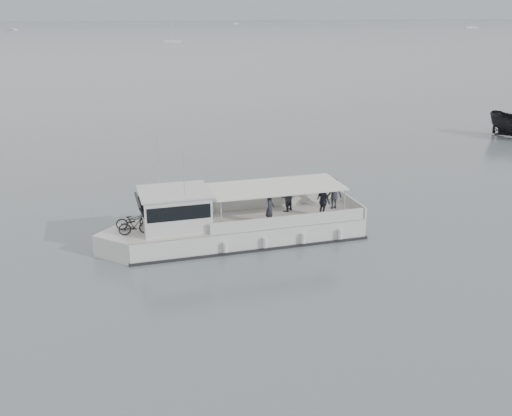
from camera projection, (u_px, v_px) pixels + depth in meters
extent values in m
plane|color=#505A5E|center=(187.00, 220.00, 30.24)|extent=(1400.00, 1400.00, 0.00)
cube|color=#939EA8|center=(111.00, 5.00, 538.78)|extent=(1400.00, 90.00, 28.00)
cube|color=silver|center=(246.00, 232.00, 27.48)|extent=(11.34, 3.48, 1.22)
cube|color=silver|center=(128.00, 245.00, 25.99)|extent=(3.04, 3.04, 1.22)
cube|color=beige|center=(246.00, 220.00, 27.28)|extent=(11.34, 3.48, 0.06)
cube|color=black|center=(246.00, 239.00, 27.60)|extent=(11.53, 3.60, 0.17)
cube|color=silver|center=(270.00, 202.00, 28.93)|extent=(7.48, 0.42, 0.56)
cube|color=silver|center=(289.00, 221.00, 26.32)|extent=(7.48, 0.42, 0.56)
cube|color=silver|center=(352.00, 204.00, 28.66)|extent=(0.22, 2.99, 0.56)
cube|color=silver|center=(175.00, 210.00, 26.11)|extent=(3.10, 2.65, 1.68)
cube|color=black|center=(143.00, 210.00, 25.68)|extent=(0.63, 2.36, 1.08)
cube|color=black|center=(175.00, 204.00, 26.01)|extent=(2.91, 2.68, 0.65)
cube|color=silver|center=(174.00, 192.00, 25.81)|extent=(3.29, 2.85, 0.09)
cube|color=silver|center=(276.00, 187.00, 27.16)|extent=(6.47, 3.08, 0.07)
cylinder|color=silver|center=(221.00, 217.00, 25.44)|extent=(0.06, 0.06, 1.54)
cylinder|color=silver|center=(209.00, 199.00, 27.81)|extent=(0.06, 0.06, 1.54)
cylinder|color=silver|center=(344.00, 205.00, 27.02)|extent=(0.06, 0.06, 1.54)
cylinder|color=silver|center=(323.00, 189.00, 29.39)|extent=(0.06, 0.06, 1.54)
cylinder|color=silver|center=(158.00, 162.00, 26.02)|extent=(0.03, 0.03, 2.43)
cylinder|color=silver|center=(184.00, 173.00, 24.98)|extent=(0.03, 0.03, 2.06)
cylinder|color=silver|center=(226.00, 247.00, 25.60)|extent=(0.23, 0.23, 0.47)
cylinder|color=silver|center=(265.00, 243.00, 26.10)|extent=(0.23, 0.23, 0.47)
cylinder|color=silver|center=(303.00, 238.00, 26.59)|extent=(0.23, 0.23, 0.47)
cylinder|color=silver|center=(340.00, 234.00, 27.08)|extent=(0.23, 0.23, 0.47)
imported|color=black|center=(134.00, 220.00, 26.09)|extent=(1.63, 0.63, 0.84)
imported|color=black|center=(135.00, 225.00, 25.41)|extent=(1.49, 0.48, 0.89)
imported|color=#262933|center=(270.00, 208.00, 26.50)|extent=(0.60, 0.68, 1.57)
imported|color=#262933|center=(286.00, 196.00, 28.20)|extent=(0.97, 0.95, 1.57)
imported|color=#262933|center=(323.00, 201.00, 27.50)|extent=(0.66, 1.00, 1.57)
imported|color=#262933|center=(334.00, 194.00, 28.59)|extent=(1.12, 0.80, 1.57)
cube|color=silver|center=(471.00, 27.00, 327.42)|extent=(8.00, 2.82, 0.75)
cube|color=silver|center=(471.00, 27.00, 327.31)|extent=(2.85, 2.31, 0.45)
cylinder|color=silver|center=(472.00, 19.00, 325.88)|extent=(0.08, 0.08, 8.71)
cube|color=silver|center=(12.00, 29.00, 295.44)|extent=(6.05, 6.35, 0.75)
cube|color=silver|center=(12.00, 29.00, 295.34)|extent=(2.95, 2.98, 0.45)
cylinder|color=silver|center=(11.00, 21.00, 294.13)|extent=(0.08, 0.08, 7.32)
cube|color=silver|center=(173.00, 42.00, 185.55)|extent=(5.97, 2.38, 0.75)
cube|color=silver|center=(173.00, 41.00, 185.45)|extent=(2.18, 1.81, 0.45)
cylinder|color=silver|center=(172.00, 31.00, 184.39)|extent=(0.08, 0.08, 6.41)
cube|color=silver|center=(235.00, 24.00, 410.46)|extent=(5.02, 4.98, 0.75)
cube|color=silver|center=(235.00, 23.00, 410.36)|extent=(2.39, 2.39, 0.45)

